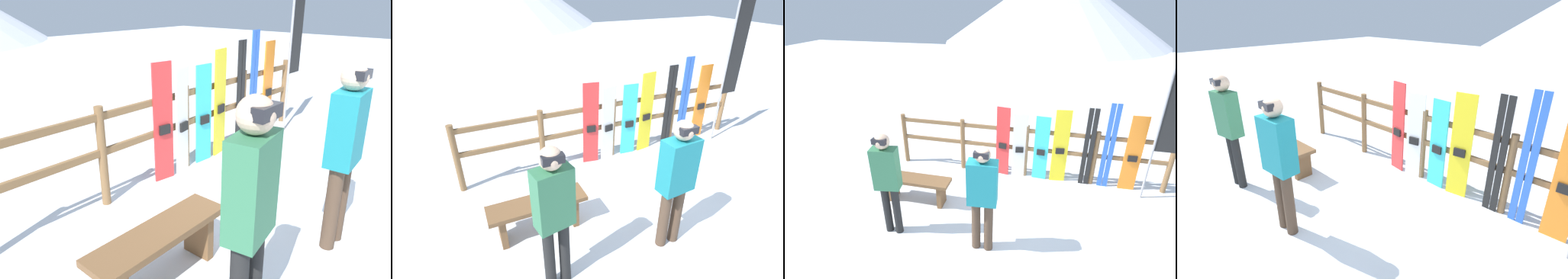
# 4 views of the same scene
# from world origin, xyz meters

# --- Properties ---
(ground_plane) EXTENTS (40.00, 40.00, 0.00)m
(ground_plane) POSITION_xyz_m (0.00, 0.00, 0.00)
(ground_plane) COLOR white
(fence) EXTENTS (5.55, 0.10, 1.16)m
(fence) POSITION_xyz_m (0.00, 1.71, 0.69)
(fence) COLOR brown
(fence) RESTS_ON ground
(bench) EXTENTS (1.28, 0.36, 0.50)m
(bench) POSITION_xyz_m (-1.86, 0.32, 0.36)
(bench) COLOR brown
(bench) RESTS_ON ground
(person_plaid_green) EXTENTS (0.41, 0.27, 1.75)m
(person_plaid_green) POSITION_xyz_m (-1.88, -0.52, 1.04)
(person_plaid_green) COLOR black
(person_plaid_green) RESTS_ON ground
(person_teal) EXTENTS (0.44, 0.26, 1.73)m
(person_teal) POSITION_xyz_m (-0.40, -0.54, 1.01)
(person_teal) COLOR #4C3828
(person_teal) RESTS_ON ground
(snowboard_red) EXTENTS (0.28, 0.09, 1.52)m
(snowboard_red) POSITION_xyz_m (-0.48, 1.66, 0.76)
(snowboard_red) COLOR red
(snowboard_red) RESTS_ON ground
(snowboard_white) EXTENTS (0.29, 0.09, 1.41)m
(snowboard_white) POSITION_xyz_m (-0.12, 1.66, 0.70)
(snowboard_white) COLOR white
(snowboard_white) RESTS_ON ground
(snowboard_cyan) EXTENTS (0.29, 0.07, 1.39)m
(snowboard_cyan) POSITION_xyz_m (0.31, 1.66, 0.69)
(snowboard_cyan) COLOR #2DBFCC
(snowboard_cyan) RESTS_ON ground
(snowboard_yellow) EXTENTS (0.31, 0.09, 1.56)m
(snowboard_yellow) POSITION_xyz_m (0.68, 1.66, 0.78)
(snowboard_yellow) COLOR yellow
(snowboard_yellow) RESTS_ON ground
(ski_pair_black) EXTENTS (0.19, 0.02, 1.64)m
(ski_pair_black) POSITION_xyz_m (1.22, 1.66, 0.82)
(ski_pair_black) COLOR black
(ski_pair_black) RESTS_ON ground
(ski_pair_blue) EXTENTS (0.19, 0.02, 1.76)m
(ski_pair_blue) POSITION_xyz_m (1.58, 1.66, 0.88)
(ski_pair_blue) COLOR blue
(ski_pair_blue) RESTS_ON ground
(snowboard_orange) EXTENTS (0.30, 0.06, 1.56)m
(snowboard_orange) POSITION_xyz_m (2.03, 1.66, 0.78)
(snowboard_orange) COLOR orange
(snowboard_orange) RESTS_ON ground
(rental_flag) EXTENTS (0.40, 0.04, 2.78)m
(rental_flag) POSITION_xyz_m (2.39, 1.42, 1.71)
(rental_flag) COLOR #99999E
(rental_flag) RESTS_ON ground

